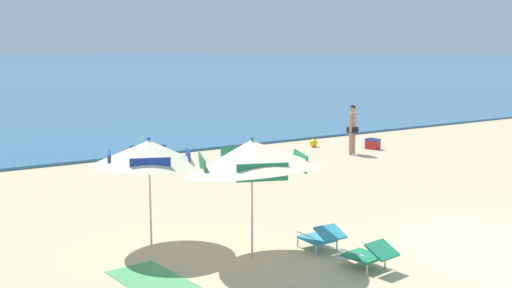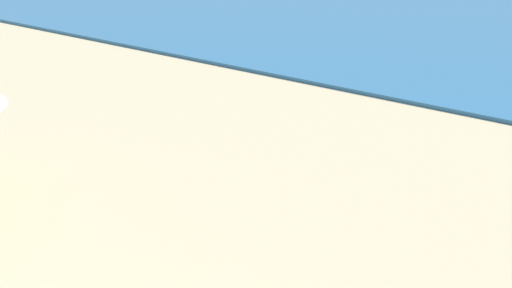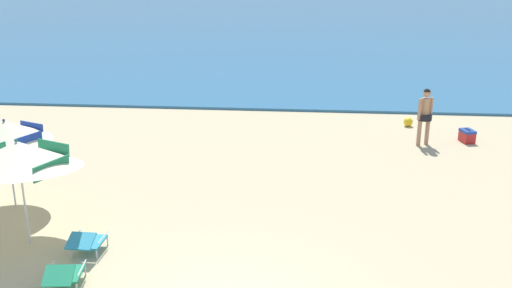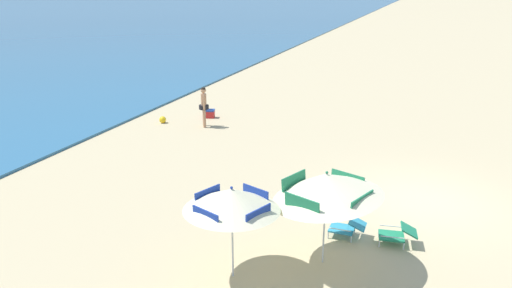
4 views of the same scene
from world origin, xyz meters
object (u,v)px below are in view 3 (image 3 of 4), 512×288
object	(u,v)px
cooler_box	(467,136)
beach_ball	(408,122)
lounge_chair_under_umbrella	(87,242)
lounge_chair_beside_umbrella	(64,275)
beach_umbrella_striped_main	(18,155)
person_standing_near_shore	(425,113)
beach_umbrella_striped_second	(5,131)

from	to	relation	value
cooler_box	beach_ball	world-z (taller)	cooler_box
lounge_chair_under_umbrella	lounge_chair_beside_umbrella	distance (m)	1.20
beach_umbrella_striped_main	lounge_chair_under_umbrella	size ratio (longest dim) A/B	3.28
beach_umbrella_striped_main	lounge_chair_beside_umbrella	world-z (taller)	beach_umbrella_striped_main
lounge_chair_under_umbrella	cooler_box	size ratio (longest dim) A/B	1.58
person_standing_near_shore	cooler_box	bearing A→B (deg)	16.30
person_standing_near_shore	beach_ball	distance (m)	2.23
lounge_chair_beside_umbrella	person_standing_near_shore	world-z (taller)	person_standing_near_shore
lounge_chair_beside_umbrella	person_standing_near_shore	xyz separation A→B (m)	(7.73, 8.76, 0.76)
beach_umbrella_striped_second	beach_ball	bearing A→B (deg)	36.55
lounge_chair_beside_umbrella	cooler_box	xyz separation A→B (m)	(9.18, 9.19, -0.07)
beach_umbrella_striped_second	beach_ball	size ratio (longest dim) A/B	7.45
beach_umbrella_striped_main	cooler_box	world-z (taller)	beach_umbrella_striped_main
lounge_chair_beside_umbrella	beach_ball	world-z (taller)	lounge_chair_beside_umbrella
beach_ball	lounge_chair_under_umbrella	bearing A→B (deg)	-128.65
lounge_chair_beside_umbrella	cooler_box	distance (m)	12.98
beach_umbrella_striped_main	person_standing_near_shore	size ratio (longest dim) A/B	1.65
beach_umbrella_striped_second	person_standing_near_shore	world-z (taller)	beach_umbrella_striped_second
beach_umbrella_striped_main	person_standing_near_shore	xyz separation A→B (m)	(9.12, 7.22, -0.86)
beach_umbrella_striped_second	beach_umbrella_striped_main	bearing A→B (deg)	-55.39
beach_umbrella_striped_second	person_standing_near_shore	size ratio (longest dim) A/B	1.31
lounge_chair_beside_umbrella	beach_ball	xyz separation A→B (m)	(7.63, 10.81, -0.12)
beach_umbrella_striped_main	person_standing_near_shore	bearing A→B (deg)	38.39
lounge_chair_beside_umbrella	cooler_box	size ratio (longest dim) A/B	1.67
beach_umbrella_striped_main	beach_ball	bearing A→B (deg)	45.80
beach_umbrella_striped_second	cooler_box	size ratio (longest dim) A/B	4.10
beach_umbrella_striped_main	lounge_chair_under_umbrella	distance (m)	2.12
person_standing_near_shore	beach_umbrella_striped_second	bearing A→B (deg)	-151.85
beach_umbrella_striped_main	person_standing_near_shore	world-z (taller)	beach_umbrella_striped_main
cooler_box	lounge_chair_under_umbrella	bearing A→B (deg)	-139.15
cooler_box	beach_umbrella_striped_second	bearing A→B (deg)	-153.20
lounge_chair_beside_umbrella	beach_ball	distance (m)	13.23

